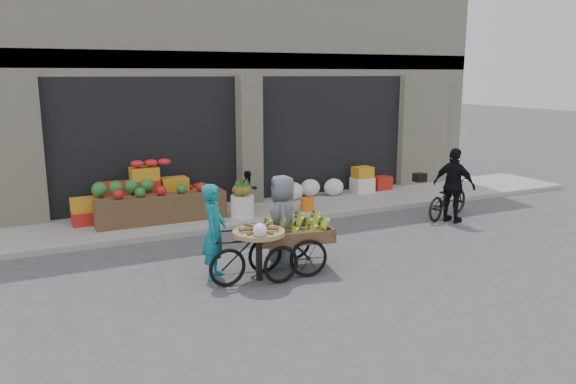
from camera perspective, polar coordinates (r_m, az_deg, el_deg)
name	(u,v)px	position (r m, az deg, el deg)	size (l,w,h in m)	color
ground	(358,265)	(9.97, 7.13, -7.40)	(80.00, 80.00, 0.00)	#424244
sidewalk	(264,211)	(13.43, -2.44, -1.98)	(18.00, 2.20, 0.12)	gray
building	(209,71)	(16.71, -8.07, 12.11)	(14.00, 6.45, 7.00)	beige
fruit_display	(157,194)	(12.80, -13.21, -0.17)	(3.10, 1.12, 1.24)	#B12218
pineapple_bin	(242,206)	(12.63, -4.66, -1.46)	(0.52, 0.52, 0.50)	silver
fire_hydrant	(287,196)	(12.98, -0.06, -0.44)	(0.22, 0.22, 0.71)	#A5140F
orange_bucket	(307,204)	(13.21, 1.98, -1.27)	(0.32, 0.32, 0.30)	orange
right_bay_goods	(345,184)	(15.06, 5.78, 0.86)	(3.35, 0.60, 0.70)	silver
seated_person	(249,190)	(13.27, -4.01, 0.16)	(0.45, 0.35, 0.93)	black
banana_cart	(290,232)	(9.52, 0.21, -4.08)	(2.29, 1.26, 0.91)	brown
vendor_woman	(214,232)	(9.15, -7.51, -4.01)	(0.57, 0.38, 1.57)	#10727E
tricycle_cart	(258,247)	(9.04, -3.02, -5.60)	(1.44, 0.89, 0.95)	#9E7F51
vendor_grey	(282,220)	(9.71, -0.57, -2.91)	(0.78, 0.51, 1.60)	slate
bicycle	(448,198)	(13.54, 15.91, -0.61)	(0.60, 1.72, 0.90)	black
cyclist	(454,185)	(13.04, 16.51, 0.64)	(0.99, 0.41, 1.68)	black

